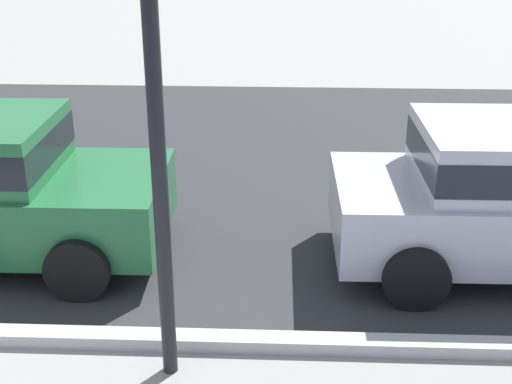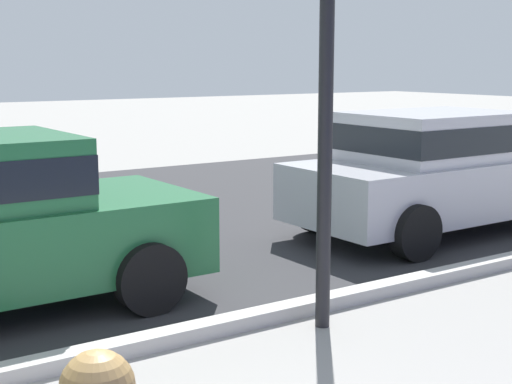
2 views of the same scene
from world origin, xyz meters
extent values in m
cylinder|color=black|center=(1.66, 5.36, 0.32)|extent=(0.64, 0.23, 0.64)
cylinder|color=black|center=(1.67, 3.66, 0.32)|extent=(0.64, 0.23, 0.64)
cube|color=#B7B7BC|center=(6.22, 4.49, 0.61)|extent=(4.11, 1.73, 0.70)
cube|color=#B7B7BC|center=(6.07, 4.49, 1.26)|extent=(2.15, 1.58, 0.60)
cube|color=black|center=(6.07, 4.49, 1.26)|extent=(2.16, 1.60, 0.33)
cylinder|color=black|center=(7.55, 5.36, 0.32)|extent=(0.64, 0.23, 0.64)
cylinder|color=black|center=(4.88, 5.33, 0.32)|extent=(0.64, 0.23, 0.64)
cylinder|color=black|center=(4.90, 3.63, 0.32)|extent=(0.64, 0.23, 0.64)
cylinder|color=black|center=(2.72, 2.56, 1.80)|extent=(0.12, 0.12, 3.60)
camera|label=1|loc=(3.64, -2.10, 3.60)|focal=48.44mm
camera|label=2|loc=(-1.07, -2.10, 2.18)|focal=52.61mm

